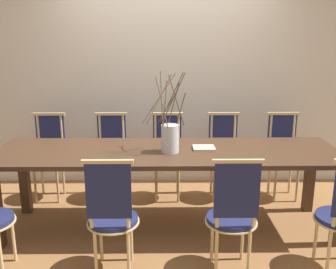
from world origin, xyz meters
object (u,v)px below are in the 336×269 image
dining_table (168,159)px  chair_near_center (233,213)px  book_stack (204,148)px  chair_far_center (167,154)px  vase_centerpiece (170,137)px

dining_table → chair_near_center: bearing=-57.0°
book_stack → dining_table: bearing=-174.2°
chair_far_center → vase_centerpiece: size_ratio=1.33×
chair_far_center → chair_near_center: bearing=108.0°
dining_table → chair_far_center: (-0.00, 0.73, -0.18)m
book_stack → chair_far_center: bearing=115.7°
dining_table → vase_centerpiece: size_ratio=4.37×
dining_table → chair_near_center: size_ratio=3.29×
chair_far_center → vase_centerpiece: vase_centerpiece is taller
chair_near_center → chair_far_center: (-0.48, 1.47, 0.00)m
dining_table → chair_far_center: chair_far_center is taller
vase_centerpiece → chair_near_center: bearing=-56.1°
dining_table → vase_centerpiece: bearing=-71.5°
chair_near_center → book_stack: chair_near_center is taller
vase_centerpiece → book_stack: 0.35m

